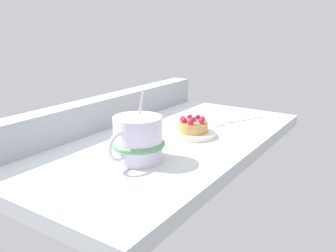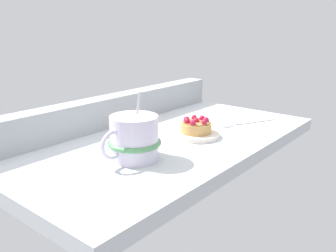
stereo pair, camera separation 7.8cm
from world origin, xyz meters
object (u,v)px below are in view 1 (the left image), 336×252
(dessert_plate, at_px, (192,134))
(coffee_mug, at_px, (138,140))
(raspberry_tart, at_px, (193,125))
(dessert_fork, at_px, (238,120))

(dessert_plate, distance_m, coffee_mug, 0.20)
(dessert_plate, xyz_separation_m, raspberry_tart, (0.00, 0.00, 0.02))
(coffee_mug, bearing_deg, dessert_plate, -3.21)
(dessert_fork, bearing_deg, dessert_plate, 167.21)
(raspberry_tart, relative_size, coffee_mug, 0.53)
(dessert_plate, distance_m, raspberry_tart, 0.02)
(dessert_plate, relative_size, raspberry_tart, 1.52)
(dessert_plate, height_order, dessert_fork, dessert_plate)
(coffee_mug, bearing_deg, raspberry_tart, -3.20)
(raspberry_tart, distance_m, coffee_mug, 0.20)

